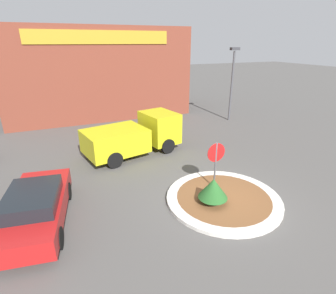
% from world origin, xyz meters
% --- Properties ---
extents(ground_plane, '(120.00, 120.00, 0.00)m').
position_xyz_m(ground_plane, '(0.00, 0.00, 0.00)').
color(ground_plane, '#514F4C').
extents(traffic_island, '(4.45, 4.45, 0.13)m').
position_xyz_m(traffic_island, '(0.00, 0.00, 0.07)').
color(traffic_island, beige).
rests_on(traffic_island, ground_plane).
extents(stop_sign, '(0.79, 0.07, 2.09)m').
position_xyz_m(stop_sign, '(0.08, 0.83, 1.46)').
color(stop_sign, '#4C4C51').
rests_on(stop_sign, ground_plane).
extents(island_shrub, '(1.10, 1.10, 0.99)m').
position_xyz_m(island_shrub, '(-0.60, -0.15, 0.75)').
color(island_shrub, brown).
rests_on(island_shrub, traffic_island).
extents(utility_truck, '(5.48, 3.25, 2.06)m').
position_xyz_m(utility_truck, '(-1.84, 5.88, 1.04)').
color(utility_truck, gold).
rests_on(utility_truck, ground_plane).
extents(storefront_building, '(14.00, 6.07, 6.88)m').
position_xyz_m(storefront_building, '(-2.10, 15.52, 3.44)').
color(storefront_building, brown).
rests_on(storefront_building, ground_plane).
extents(parked_sedan_red, '(2.40, 4.64, 1.38)m').
position_xyz_m(parked_sedan_red, '(-6.59, 1.17, 0.71)').
color(parked_sedan_red, '#B21919').
rests_on(parked_sedan_red, ground_plane).
extents(light_pole, '(0.70, 0.30, 5.41)m').
position_xyz_m(light_pole, '(6.89, 9.45, 3.24)').
color(light_pole, '#4C4C51').
rests_on(light_pole, ground_plane).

